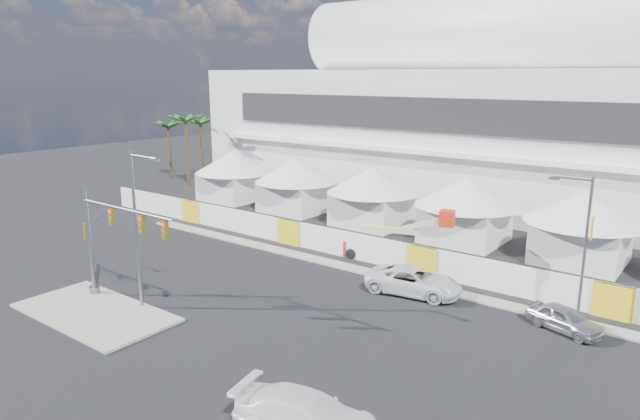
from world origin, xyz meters
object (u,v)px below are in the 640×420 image
Objects in this scene: pickup_near at (308,417)px; streetlight_median at (138,220)px; traffic_mast at (107,240)px; pickup_curb at (414,281)px; streetlight_curb at (582,240)px; boom_lift at (381,245)px; sedan_silver at (564,319)px.

pickup_near is 0.65× the size of streetlight_median.
pickup_near is at bearing -10.20° from traffic_mast.
streetlight_median reaches higher than pickup_curb.
pickup_near is at bearing -175.41° from pickup_curb.
streetlight_curb reaches higher than pickup_curb.
streetlight_median is (-11.54, -11.77, 4.60)m from pickup_curb.
boom_lift is at bearing 62.96° from traffic_mast.
pickup_near is 0.72× the size of streetlight_curb.
sedan_silver is at bearing 29.98° from streetlight_median.
traffic_mast is at bearing -132.87° from boom_lift.
pickup_curb is at bearing 108.44° from sedan_silver.
streetlight_median is (-15.34, 3.77, 4.57)m from pickup_near.
traffic_mast reaches higher than sedan_silver.
sedan_silver is 0.44× the size of streetlight_median.
pickup_near is at bearing 179.22° from sedan_silver.
pickup_near is 22.24m from boom_lift.
streetlight_curb is (20.75, 13.30, -0.62)m from streetlight_median.
pickup_near is 16.44m from streetlight_median.
streetlight_curb is (5.41, 17.07, 3.94)m from pickup_near.
traffic_mast is 2.93m from streetlight_median.
streetlight_curb is at bearing -89.72° from pickup_curb.
streetlight_median reaches higher than traffic_mast.
traffic_mast is 1.03× the size of streetlight_curb.
streetlight_median is at bearing 126.41° from pickup_curb.
traffic_mast is at bearing 68.04° from pickup_near.
sedan_silver is 0.49× the size of boom_lift.
streetlight_median is at bearing 137.74° from sedan_silver.
boom_lift reaches higher than pickup_near.
boom_lift is (-14.48, 3.24, -3.71)m from streetlight_curb.
boom_lift is at bearing 89.73° from sedan_silver.
sedan_silver is 9.05m from pickup_curb.
streetlight_curb is 1.00× the size of boom_lift.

